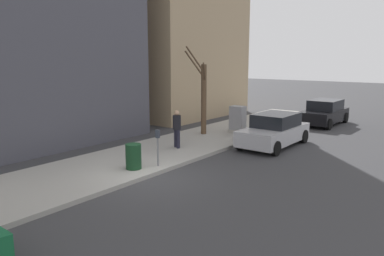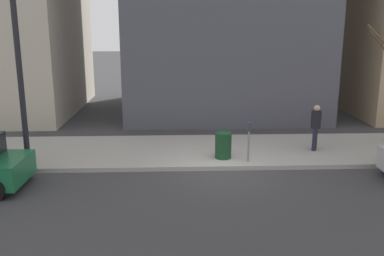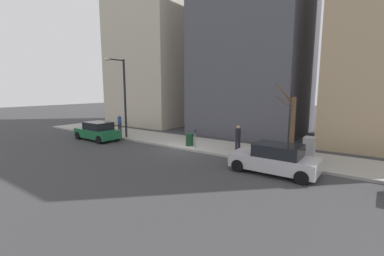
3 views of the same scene
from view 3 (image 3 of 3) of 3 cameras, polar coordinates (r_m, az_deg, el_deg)
name	(u,v)px [view 3 (image 3 of 3)]	position (r m, az deg, el deg)	size (l,w,h in m)	color
ground_plane	(180,150)	(18.11, -2.58, -4.83)	(120.00, 120.00, 0.00)	#38383A
sidewalk	(197,144)	(19.67, 1.02, -3.52)	(4.00, 36.00, 0.15)	#9E9B93
parked_car_silver	(275,159)	(13.59, 17.91, -6.60)	(1.96, 4.22, 1.52)	#B7B7BC
parked_car_green	(98,131)	(22.85, -20.24, -0.67)	(2.03, 4.25, 1.52)	#196038
parking_meter	(195,136)	(17.73, 0.65, -1.88)	(0.14, 0.10, 1.35)	slate
utility_box	(309,150)	(15.77, 24.52, -4.47)	(0.83, 0.61, 1.43)	#A8A399
streetlamp	(122,92)	(22.29, -15.25, 7.81)	(1.97, 0.32, 6.50)	black
bare_tree	(292,123)	(17.09, 21.30, 1.01)	(1.10, 1.41, 4.48)	brown
trash_bin	(190,139)	(18.61, -0.55, -2.57)	(0.56, 0.56, 0.90)	#14381E
pedestrian_near_meter	(238,136)	(17.49, 10.19, -1.80)	(0.38, 0.36, 1.66)	#1E1E2D
pedestrian_midblock	(120,122)	(25.83, -15.80, 1.33)	(0.36, 0.40, 1.66)	#1E1E2D
office_block_center	(254,49)	(26.38, 13.69, 16.60)	(9.61, 9.61, 15.98)	#4C4C56
office_tower_right	(158,39)	(33.41, -7.65, 19.06)	(9.43, 9.43, 20.64)	#BCB29E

